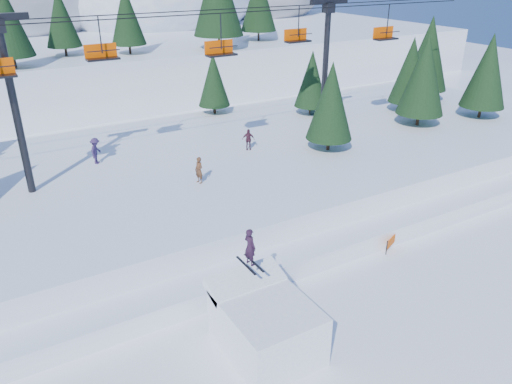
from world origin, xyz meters
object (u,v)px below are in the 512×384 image
banner_near (338,253)px  jump_kicker (265,323)px  banner_far (396,236)px  chairlift (185,62)px

banner_near → jump_kicker: bearing=-151.8°
banner_far → chairlift: bearing=119.6°
jump_kicker → banner_far: bearing=17.4°
chairlift → banner_far: bearing=-60.4°
jump_kicker → banner_near: jump_kicker is taller
banner_near → banner_far: (4.14, -0.27, 0.00)m
jump_kicker → chairlift: bearing=76.9°
jump_kicker → chairlift: (3.82, 16.44, 8.03)m
chairlift → banner_near: 15.75m
chairlift → banner_far: size_ratio=17.51×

